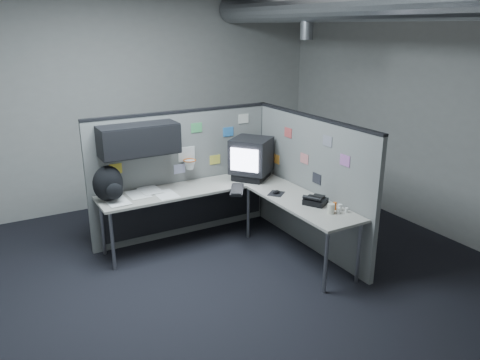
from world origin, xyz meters
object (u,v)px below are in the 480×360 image
monitor (251,158)px  keyboard (237,190)px  desk (221,200)px  backpack (109,184)px  phone (315,201)px

monitor → keyboard: 0.58m
desk → backpack: size_ratio=5.59×
desk → keyboard: size_ratio=5.37×
keyboard → phone: 0.97m
keyboard → backpack: bearing=151.4°
backpack → keyboard: bearing=-10.0°
monitor → backpack: monitor is taller
phone → desk: bearing=108.1°
monitor → phone: monitor is taller
desk → backpack: (-1.25, 0.31, 0.32)m
keyboard → monitor: bearing=27.9°
desk → monitor: 0.72m
monitor → keyboard: (-0.40, -0.34, -0.25)m
desk → keyboard: keyboard is taller
monitor → backpack: 1.82m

